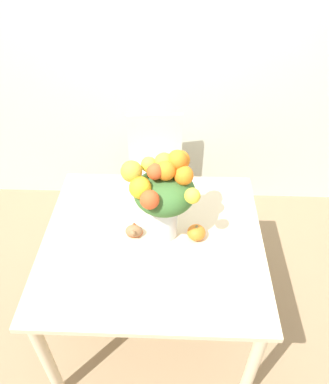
{
  "coord_description": "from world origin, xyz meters",
  "views": [
    {
      "loc": [
        0.11,
        -1.28,
        2.21
      ],
      "look_at": [
        0.06,
        0.04,
        1.06
      ],
      "focal_mm": 35.0,
      "sensor_mm": 36.0,
      "label": 1
    }
  ],
  "objects": [
    {
      "name": "ground_plane",
      "position": [
        0.0,
        0.0,
        0.0
      ],
      "size": [
        12.0,
        12.0,
        0.0
      ],
      "primitive_type": "plane",
      "color": "#8E7556"
    },
    {
      "name": "wall_back",
      "position": [
        0.0,
        1.26,
        1.35
      ],
      "size": [
        8.0,
        0.06,
        2.7
      ],
      "color": "silver",
      "rests_on": "ground_plane"
    },
    {
      "name": "dining_table",
      "position": [
        0.0,
        0.0,
        0.67
      ],
      "size": [
        1.12,
        1.04,
        0.77
      ],
      "color": "beige",
      "rests_on": "ground_plane"
    },
    {
      "name": "flower_vase",
      "position": [
        0.05,
        0.04,
        1.06
      ],
      "size": [
        0.36,
        0.32,
        0.49
      ],
      "color": "silver",
      "rests_on": "dining_table"
    },
    {
      "name": "pumpkin",
      "position": [
        0.22,
        0.02,
        0.81
      ],
      "size": [
        0.09,
        0.09,
        0.09
      ],
      "color": "orange",
      "rests_on": "dining_table"
    },
    {
      "name": "turkey_figurine",
      "position": [
        -0.1,
        0.03,
        0.81
      ],
      "size": [
        0.09,
        0.12,
        0.07
      ],
      "color": "#936642",
      "rests_on": "dining_table"
    },
    {
      "name": "dining_chair_near_window",
      "position": [
        -0.04,
        0.91,
        0.47
      ],
      "size": [
        0.45,
        0.45,
        0.91
      ],
      "rotation": [
        0.0,
        0.0,
        0.08
      ],
      "color": "silver",
      "rests_on": "ground_plane"
    }
  ]
}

